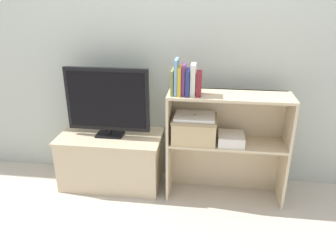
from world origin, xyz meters
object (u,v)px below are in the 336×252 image
object	(u,v)px
book_mustard	(180,81)
book_ivory	(193,80)
book_olive	(173,82)
tv	(107,101)
book_navy	(188,82)
book_maroon	(199,83)
magazine_stack	(231,139)
book_skyblue	(176,77)
book_plum	(184,80)
storage_basket_left	(194,128)
tv_stand	(112,159)
laptop	(195,116)

from	to	relation	value
book_mustard	book_ivory	distance (m)	0.09
book_olive	book_ivory	world-z (taller)	book_ivory
tv	book_olive	xyz separation A→B (m)	(0.54, -0.11, 0.21)
book_navy	book_maroon	xyz separation A→B (m)	(0.08, -0.00, -0.01)
tv	magazine_stack	world-z (taller)	tv
book_skyblue	magazine_stack	world-z (taller)	book_skyblue
book_plum	book_navy	world-z (taller)	book_plum
book_navy	magazine_stack	bearing A→B (deg)	1.61
book_olive	book_plum	size ratio (longest dim) A/B	0.83
storage_basket_left	book_olive	bearing A→B (deg)	-170.47
book_plum	storage_basket_left	bearing A→B (deg)	17.93
tv	book_ivory	size ratio (longest dim) A/B	3.01
tv_stand	book_skyblue	distance (m)	0.97
book_navy	storage_basket_left	world-z (taller)	book_navy
book_plum	book_navy	size ratio (longest dim) A/B	1.19
book_olive	storage_basket_left	size ratio (longest dim) A/B	0.54
book_skyblue	book_mustard	xyz separation A→B (m)	(0.03, -0.00, -0.03)
book_olive	book_navy	distance (m)	0.11
tv_stand	book_olive	xyz separation A→B (m)	(0.54, -0.12, 0.74)
book_maroon	book_mustard	bearing A→B (deg)	180.00
book_plum	storage_basket_left	size ratio (longest dim) A/B	0.65
tv	book_mustard	distance (m)	0.64
laptop	book_skyblue	bearing A→B (deg)	-168.69
tv	magazine_stack	distance (m)	1.02
book_mustard	magazine_stack	bearing A→B (deg)	1.38
book_ivory	laptop	world-z (taller)	book_ivory
book_olive	laptop	size ratio (longest dim) A/B	0.60
book_maroon	magazine_stack	size ratio (longest dim) A/B	0.85
tv_stand	storage_basket_left	size ratio (longest dim) A/B	2.54
book_navy	book_maroon	size ratio (longest dim) A/B	1.08
book_olive	book_mustard	size ratio (longest dim) A/B	0.89
book_mustard	book_navy	world-z (taller)	book_mustard
book_skyblue	book_plum	size ratio (longest dim) A/B	1.17
tv_stand	laptop	size ratio (longest dim) A/B	2.84
tv	book_ivory	bearing A→B (deg)	-9.44
tv_stand	tv	bearing A→B (deg)	-90.00
tv_stand	book_maroon	xyz separation A→B (m)	(0.73, -0.12, 0.73)
book_olive	book_mustard	bearing A→B (deg)	0.00
book_plum	storage_basket_left	world-z (taller)	book_plum
tv	storage_basket_left	size ratio (longest dim) A/B	2.01
storage_basket_left	book_maroon	bearing A→B (deg)	-49.31
tv_stand	book_maroon	bearing A→B (deg)	-9.03
book_maroon	laptop	xyz separation A→B (m)	(-0.02, 0.03, -0.26)
book_ivory	book_olive	bearing A→B (deg)	180.00
tv	tv_stand	bearing A→B (deg)	90.00
tv_stand	book_navy	distance (m)	0.99
tv	book_ivory	distance (m)	0.73
book_mustard	storage_basket_left	world-z (taller)	book_mustard
book_olive	book_skyblue	bearing A→B (deg)	0.00
book_olive	magazine_stack	size ratio (longest dim) A/B	0.90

